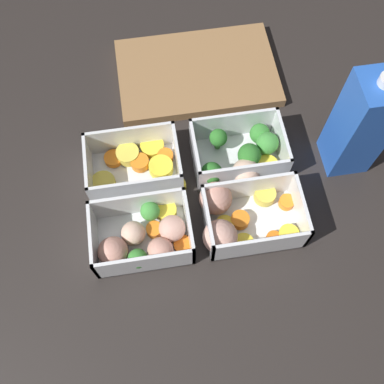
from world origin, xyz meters
name	(u,v)px	position (x,y,z in m)	size (l,w,h in m)	color
ground_plane	(192,198)	(0.00, 0.00, 0.00)	(4.00, 4.00, 0.00)	#282321
container_near_left	(144,237)	(-0.08, -0.06, 0.02)	(0.15, 0.11, 0.06)	white
container_near_right	(237,218)	(0.06, -0.05, 0.02)	(0.16, 0.13, 0.06)	white
container_far_left	(137,165)	(-0.08, 0.06, 0.02)	(0.16, 0.13, 0.06)	white
container_far_right	(243,155)	(0.09, 0.05, 0.03)	(0.14, 0.12, 0.06)	white
juice_carton	(361,125)	(0.26, 0.03, 0.10)	(0.07, 0.07, 0.20)	blue
cutting_board	(197,73)	(0.05, 0.24, 0.01)	(0.28, 0.18, 0.02)	olive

